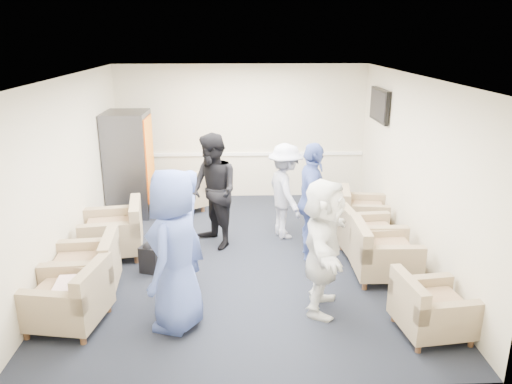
{
  "coord_description": "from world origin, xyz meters",
  "views": [
    {
      "loc": [
        -0.08,
        -6.99,
        3.27
      ],
      "look_at": [
        0.19,
        0.2,
        0.97
      ],
      "focal_mm": 35.0,
      "sensor_mm": 36.0,
      "label": 1
    }
  ],
  "objects_px": {
    "person_back_right": "(285,191)",
    "person_mid_right": "(312,202)",
    "armchair_left_mid": "(88,271)",
    "armchair_right_near": "(429,310)",
    "armchair_right_midfar": "(367,238)",
    "vending_machine": "(129,164)",
    "person_back_left": "(213,192)",
    "armchair_left_far": "(116,233)",
    "armchair_right_midnear": "(381,255)",
    "person_front_left": "(175,251)",
    "person_front_right": "(323,246)",
    "armchair_left_near": "(71,300)",
    "armchair_right_far": "(360,213)",
    "armchair_corner": "(179,194)",
    "person_mid_left": "(186,232)"
  },
  "relations": [
    {
      "from": "person_back_right",
      "to": "person_mid_right",
      "type": "distance_m",
      "value": 0.88
    },
    {
      "from": "armchair_left_mid",
      "to": "armchair_right_near",
      "type": "xyz_separation_m",
      "value": [
        4.08,
        -1.04,
        -0.04
      ]
    },
    {
      "from": "armchair_right_midfar",
      "to": "vending_machine",
      "type": "distance_m",
      "value": 4.54
    },
    {
      "from": "person_back_left",
      "to": "person_mid_right",
      "type": "height_order",
      "value": "person_back_left"
    },
    {
      "from": "armchair_left_far",
      "to": "armchair_right_near",
      "type": "bearing_deg",
      "value": 51.11
    },
    {
      "from": "armchair_left_far",
      "to": "armchair_right_near",
      "type": "xyz_separation_m",
      "value": [
        4.0,
        -2.29,
        -0.05
      ]
    },
    {
      "from": "armchair_right_near",
      "to": "armchair_right_midnear",
      "type": "distance_m",
      "value": 1.4
    },
    {
      "from": "person_back_right",
      "to": "armchair_right_midnear",
      "type": "bearing_deg",
      "value": -157.28
    },
    {
      "from": "armchair_left_mid",
      "to": "armchair_right_midfar",
      "type": "xyz_separation_m",
      "value": [
        3.89,
        0.99,
        -0.02
      ]
    },
    {
      "from": "armchair_left_mid",
      "to": "armchair_right_near",
      "type": "distance_m",
      "value": 4.21
    },
    {
      "from": "armchair_right_midnear",
      "to": "vending_machine",
      "type": "distance_m",
      "value": 4.9
    },
    {
      "from": "armchair_left_mid",
      "to": "person_back_left",
      "type": "relative_size",
      "value": 0.51
    },
    {
      "from": "person_front_left",
      "to": "person_front_right",
      "type": "height_order",
      "value": "person_front_left"
    },
    {
      "from": "armchair_right_midnear",
      "to": "person_back_left",
      "type": "distance_m",
      "value": 2.7
    },
    {
      "from": "armchair_right_midfar",
      "to": "person_front_left",
      "type": "bearing_deg",
      "value": 117.77
    },
    {
      "from": "armchair_left_near",
      "to": "armchair_right_far",
      "type": "bearing_deg",
      "value": 134.59
    },
    {
      "from": "vending_machine",
      "to": "armchair_corner",
      "type": "bearing_deg",
      "value": 2.48
    },
    {
      "from": "person_back_left",
      "to": "armchair_right_far",
      "type": "bearing_deg",
      "value": 70.93
    },
    {
      "from": "armchair_right_near",
      "to": "person_front_left",
      "type": "xyz_separation_m",
      "value": [
        -2.84,
        0.3,
        0.64
      ]
    },
    {
      "from": "armchair_right_midnear",
      "to": "person_mid_left",
      "type": "height_order",
      "value": "person_mid_left"
    },
    {
      "from": "armchair_right_near",
      "to": "armchair_right_midfar",
      "type": "height_order",
      "value": "armchair_right_midfar"
    },
    {
      "from": "armchair_left_near",
      "to": "vending_machine",
      "type": "xyz_separation_m",
      "value": [
        -0.07,
        3.86,
        0.63
      ]
    },
    {
      "from": "armchair_left_far",
      "to": "person_mid_left",
      "type": "height_order",
      "value": "person_mid_left"
    },
    {
      "from": "armchair_right_midnear",
      "to": "armchair_corner",
      "type": "xyz_separation_m",
      "value": [
        -3.1,
        2.84,
        0.01
      ]
    },
    {
      "from": "armchair_right_far",
      "to": "person_front_left",
      "type": "bearing_deg",
      "value": 143.97
    },
    {
      "from": "armchair_right_near",
      "to": "armchair_right_far",
      "type": "height_order",
      "value": "armchair_right_far"
    },
    {
      "from": "armchair_left_mid",
      "to": "person_mid_left",
      "type": "xyz_separation_m",
      "value": [
        1.28,
        0.13,
        0.47
      ]
    },
    {
      "from": "armchair_right_midfar",
      "to": "person_back_left",
      "type": "height_order",
      "value": "person_back_left"
    },
    {
      "from": "person_front_left",
      "to": "person_back_right",
      "type": "relative_size",
      "value": 1.19
    },
    {
      "from": "person_back_left",
      "to": "armchair_right_midfar",
      "type": "bearing_deg",
      "value": 44.87
    },
    {
      "from": "armchair_right_near",
      "to": "armchair_corner",
      "type": "height_order",
      "value": "armchair_corner"
    },
    {
      "from": "armchair_right_midfar",
      "to": "person_mid_right",
      "type": "relative_size",
      "value": 0.5
    },
    {
      "from": "armchair_right_far",
      "to": "person_mid_left",
      "type": "distance_m",
      "value": 3.45
    },
    {
      "from": "armchair_left_near",
      "to": "armchair_corner",
      "type": "distance_m",
      "value": 3.98
    },
    {
      "from": "armchair_left_near",
      "to": "person_front_left",
      "type": "bearing_deg",
      "value": 98.4
    },
    {
      "from": "person_mid_left",
      "to": "person_front_right",
      "type": "height_order",
      "value": "person_front_right"
    },
    {
      "from": "person_back_right",
      "to": "person_front_right",
      "type": "distance_m",
      "value": 2.34
    },
    {
      "from": "armchair_left_far",
      "to": "vending_machine",
      "type": "relative_size",
      "value": 0.53
    },
    {
      "from": "armchair_right_near",
      "to": "person_back_left",
      "type": "height_order",
      "value": "person_back_left"
    },
    {
      "from": "armchair_corner",
      "to": "person_mid_left",
      "type": "height_order",
      "value": "person_mid_left"
    },
    {
      "from": "armchair_left_near",
      "to": "person_front_left",
      "type": "distance_m",
      "value": 1.37
    },
    {
      "from": "armchair_corner",
      "to": "person_front_left",
      "type": "distance_m",
      "value": 3.99
    },
    {
      "from": "person_mid_left",
      "to": "person_back_right",
      "type": "distance_m",
      "value": 2.27
    },
    {
      "from": "armchair_right_near",
      "to": "person_back_right",
      "type": "bearing_deg",
      "value": 17.54
    },
    {
      "from": "armchair_left_near",
      "to": "person_back_left",
      "type": "bearing_deg",
      "value": 155.09
    },
    {
      "from": "person_front_right",
      "to": "person_back_left",
      "type": "bearing_deg",
      "value": 48.01
    },
    {
      "from": "armchair_right_far",
      "to": "person_back_left",
      "type": "relative_size",
      "value": 0.48
    },
    {
      "from": "armchair_left_near",
      "to": "armchair_left_far",
      "type": "xyz_separation_m",
      "value": [
        0.07,
        1.97,
        0.02
      ]
    },
    {
      "from": "armchair_left_near",
      "to": "armchair_right_midnear",
      "type": "height_order",
      "value": "armchair_right_midnear"
    },
    {
      "from": "person_back_left",
      "to": "person_back_right",
      "type": "height_order",
      "value": "person_back_left"
    }
  ]
}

